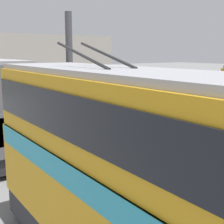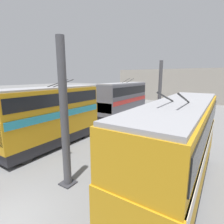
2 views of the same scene
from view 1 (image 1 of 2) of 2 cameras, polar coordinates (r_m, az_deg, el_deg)
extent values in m
cylinder|color=#4C4C51|center=(19.92, -7.72, 6.50)|extent=(0.43, 0.43, 7.86)
cube|color=#333338|center=(20.58, -7.45, -4.36)|extent=(0.77, 0.77, 0.08)
cylinder|color=black|center=(10.82, -3.62, -16.13)|extent=(1.02, 0.30, 1.02)
cylinder|color=black|center=(10.02, -14.48, -18.84)|extent=(1.02, 0.30, 1.02)
cube|color=gold|center=(7.32, 1.93, -15.81)|extent=(9.26, 2.50, 2.15)
cube|color=teal|center=(7.00, 1.97, -9.95)|extent=(8.99, 2.54, 0.55)
cube|color=gold|center=(6.68, 2.03, -0.78)|extent=(9.17, 2.43, 1.73)
cube|color=black|center=(6.66, 2.04, -0.06)|extent=(8.89, 2.51, 0.95)
cube|color=#9E9EA3|center=(6.55, 2.09, 7.24)|extent=(9.08, 2.25, 0.14)
cylinder|color=#282828|center=(7.68, -1.11, 10.47)|extent=(2.35, 0.07, 0.65)
cylinder|color=#282828|center=(7.31, -5.73, 10.40)|extent=(2.35, 0.07, 0.65)
cylinder|color=black|center=(15.80, -15.05, -7.82)|extent=(0.90, 0.30, 0.90)
cube|color=black|center=(13.78, -17.54, -3.31)|extent=(0.12, 2.30, 1.23)
cube|color=tan|center=(8.88, 18.74, -18.64)|extent=(0.46, 0.33, 0.68)
sphere|color=tan|center=(8.67, 18.93, -16.02)|extent=(0.22, 0.22, 0.22)
cube|color=#384251|center=(12.01, 18.14, -14.59)|extent=(0.36, 0.33, 0.72)
cube|color=#934C42|center=(11.75, 18.33, -11.60)|extent=(0.48, 0.43, 0.63)
sphere|color=beige|center=(11.60, 18.46, -9.70)|extent=(0.20, 0.20, 0.20)
camera|label=2|loc=(16.59, 70.07, 5.49)|focal=28.00mm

